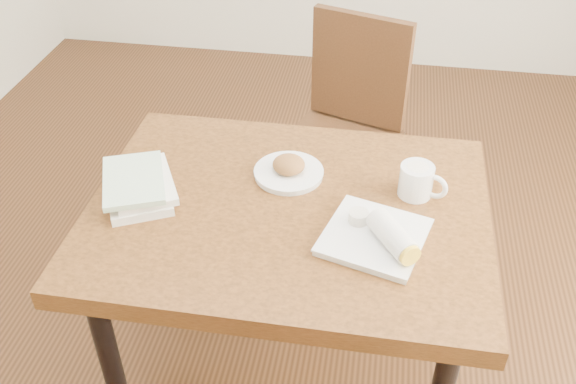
% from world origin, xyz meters
% --- Properties ---
extents(ground, '(4.00, 5.00, 0.01)m').
position_xyz_m(ground, '(0.00, 0.00, -0.01)').
color(ground, '#472814').
rests_on(ground, ground).
extents(table, '(1.13, 0.86, 0.75)m').
position_xyz_m(table, '(0.00, 0.00, 0.67)').
color(table, brown).
rests_on(table, ground).
extents(chair_far, '(0.53, 0.53, 0.95)m').
position_xyz_m(chair_far, '(0.10, 0.81, 0.55)').
color(chair_far, '#412612').
rests_on(chair_far, ground).
extents(plate_scone, '(0.21, 0.21, 0.07)m').
position_xyz_m(plate_scone, '(-0.02, 0.15, 0.77)').
color(plate_scone, white).
rests_on(plate_scone, table).
extents(coffee_mug, '(0.14, 0.10, 0.10)m').
position_xyz_m(coffee_mug, '(0.36, 0.11, 0.80)').
color(coffee_mug, white).
rests_on(coffee_mug, table).
extents(plate_burrito, '(0.31, 0.31, 0.09)m').
position_xyz_m(plate_burrito, '(0.26, -0.12, 0.78)').
color(plate_burrito, white).
rests_on(plate_burrito, table).
extents(book_stack, '(0.27, 0.31, 0.07)m').
position_xyz_m(book_stack, '(-0.43, -0.02, 0.78)').
color(book_stack, white).
rests_on(book_stack, table).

